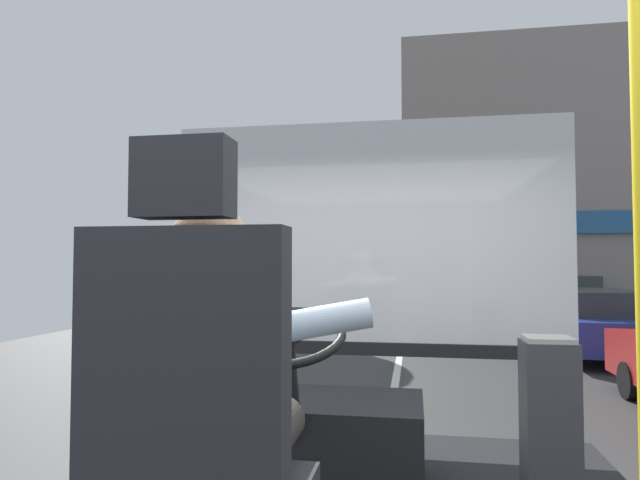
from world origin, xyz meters
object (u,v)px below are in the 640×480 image
parked_car_silver (498,292)px  parked_car_blue (595,322)px  bus_driver (216,382)px  steering_console (306,436)px  driver_seat (199,461)px  parked_car_green (558,302)px  fare_box (550,426)px

parked_car_silver → parked_car_blue: bearing=-89.4°
parked_car_blue → bus_driver: bearing=-111.5°
bus_driver → steering_console: bearing=90.0°
driver_seat → bus_driver: bearing=90.0°
steering_console → parked_car_silver: 20.95m
driver_seat → bus_driver: driver_seat is taller
steering_console → parked_car_green: (4.36, 13.34, -0.22)m
steering_console → fare_box: 1.08m
driver_seat → steering_console: 1.37m
driver_seat → parked_car_green: driver_seat is taller
parked_car_blue → parked_car_silver: (-0.13, 11.74, -0.01)m
steering_console → parked_car_blue: steering_console is taller
driver_seat → parked_car_green: (4.36, 14.66, -0.57)m
fare_box → parked_car_blue: fare_box is taller
parked_car_silver → steering_console: bearing=-100.5°
bus_driver → steering_console: bus_driver is taller
parked_car_green → driver_seat: bearing=-106.6°
bus_driver → parked_car_blue: 10.84m
parked_car_green → parked_car_silver: 7.28m
parked_car_blue → parked_car_green: size_ratio=1.03×
parked_car_blue → steering_console: bearing=-114.1°
parked_car_green → parked_car_silver: (-0.53, 7.26, -0.10)m
driver_seat → parked_car_silver: driver_seat is taller
fare_box → parked_car_silver: (2.77, 20.75, -0.47)m
bus_driver → steering_console: (0.00, 1.21, -0.51)m
parked_car_blue → parked_car_green: bearing=84.9°
driver_seat → bus_driver: 0.20m
bus_driver → parked_car_green: 15.20m
steering_console → parked_car_blue: bearing=65.9°
parked_car_green → parked_car_silver: bearing=94.2°
bus_driver → parked_car_silver: 22.15m
bus_driver → parked_car_green: bearing=73.3°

